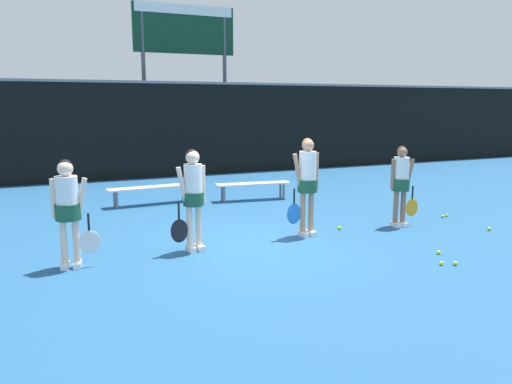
# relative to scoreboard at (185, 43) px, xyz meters

# --- Properties ---
(ground_plane) EXTENTS (140.00, 140.00, 0.00)m
(ground_plane) POSITION_rel_scoreboard_xyz_m (-1.62, -9.95, -4.52)
(ground_plane) COLOR #235684
(fence_windscreen) EXTENTS (60.00, 0.08, 3.14)m
(fence_windscreen) POSITION_rel_scoreboard_xyz_m (-1.62, -1.41, -2.94)
(fence_windscreen) COLOR black
(fence_windscreen) RESTS_ON ground_plane
(scoreboard) EXTENTS (3.63, 0.15, 5.82)m
(scoreboard) POSITION_rel_scoreboard_xyz_m (0.00, 0.00, 0.00)
(scoreboard) COLOR #515156
(scoreboard) RESTS_ON ground_plane
(bench_courtside) EXTENTS (1.93, 0.60, 0.44)m
(bench_courtside) POSITION_rel_scoreboard_xyz_m (-0.09, -6.28, -4.14)
(bench_courtside) COLOR silver
(bench_courtside) RESTS_ON ground_plane
(bench_far) EXTENTS (2.10, 0.50, 0.44)m
(bench_far) POSITION_rel_scoreboard_xyz_m (-2.58, -5.80, -4.14)
(bench_far) COLOR silver
(bench_far) RESTS_ON ground_plane
(player_0) EXTENTS (0.66, 0.37, 1.63)m
(player_0) POSITION_rel_scoreboard_xyz_m (-4.68, -10.05, -3.56)
(player_0) COLOR beige
(player_0) RESTS_ON ground_plane
(player_1) EXTENTS (0.63, 0.34, 1.70)m
(player_1) POSITION_rel_scoreboard_xyz_m (-2.75, -9.95, -3.52)
(player_1) COLOR beige
(player_1) RESTS_ON ground_plane
(player_2) EXTENTS (0.64, 0.36, 1.81)m
(player_2) POSITION_rel_scoreboard_xyz_m (-0.56, -9.86, -3.44)
(player_2) COLOR tan
(player_2) RESTS_ON ground_plane
(player_3) EXTENTS (0.64, 0.35, 1.61)m
(player_3) POSITION_rel_scoreboard_xyz_m (1.50, -9.98, -3.59)
(player_3) COLOR #8C664C
(player_3) RESTS_ON ground_plane
(tennis_ball_0) EXTENTS (0.07, 0.07, 0.07)m
(tennis_ball_0) POSITION_rel_scoreboard_xyz_m (3.01, -9.72, -4.49)
(tennis_ball_0) COLOR #CCE033
(tennis_ball_0) RESTS_ON ground_plane
(tennis_ball_1) EXTENTS (0.07, 0.07, 0.07)m
(tennis_ball_1) POSITION_rel_scoreboard_xyz_m (2.85, -9.77, -4.49)
(tennis_ball_1) COLOR #CCE033
(tennis_ball_1) RESTS_ON ground_plane
(tennis_ball_2) EXTENTS (0.07, 0.07, 0.07)m
(tennis_ball_2) POSITION_rel_scoreboard_xyz_m (0.25, -9.74, -4.49)
(tennis_ball_2) COLOR #CCE033
(tennis_ball_2) RESTS_ON ground_plane
(tennis_ball_3) EXTENTS (0.07, 0.07, 0.07)m
(tennis_ball_3) POSITION_rel_scoreboard_xyz_m (0.66, -12.29, -4.49)
(tennis_ball_3) COLOR #CCE033
(tennis_ball_3) RESTS_ON ground_plane
(tennis_ball_4) EXTENTS (0.07, 0.07, 0.07)m
(tennis_ball_4) POSITION_rel_scoreboard_xyz_m (0.84, -11.75, -4.49)
(tennis_ball_4) COLOR #CCE033
(tennis_ball_4) RESTS_ON ground_plane
(tennis_ball_5) EXTENTS (0.07, 0.07, 0.07)m
(tennis_ball_5) POSITION_rel_scoreboard_xyz_m (-0.10, -8.24, -4.49)
(tennis_ball_5) COLOR #CCE033
(tennis_ball_5) RESTS_ON ground_plane
(tennis_ball_6) EXTENTS (0.06, 0.06, 0.06)m
(tennis_ball_6) POSITION_rel_scoreboard_xyz_m (0.47, -12.20, -4.49)
(tennis_ball_6) COLOR #CCE033
(tennis_ball_6) RESTS_ON ground_plane
(tennis_ball_7) EXTENTS (0.07, 0.07, 0.07)m
(tennis_ball_7) POSITION_rel_scoreboard_xyz_m (2.87, -10.96, -4.49)
(tennis_ball_7) COLOR #CCE033
(tennis_ball_7) RESTS_ON ground_plane
(tennis_ball_8) EXTENTS (0.07, 0.07, 0.07)m
(tennis_ball_8) POSITION_rel_scoreboard_xyz_m (-2.71, -9.02, -4.49)
(tennis_ball_8) COLOR #CCE033
(tennis_ball_8) RESTS_ON ground_plane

